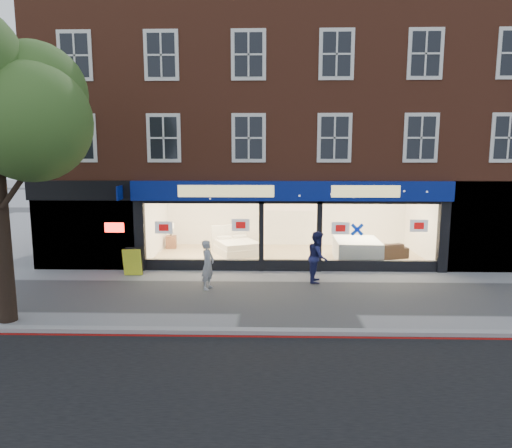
{
  "coord_description": "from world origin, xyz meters",
  "views": [
    {
      "loc": [
        -0.84,
        -13.27,
        4.26
      ],
      "look_at": [
        -1.23,
        2.5,
        1.82
      ],
      "focal_mm": 32.0,
      "sensor_mm": 36.0,
      "label": 1
    }
  ],
  "objects_px": {
    "display_bed": "(236,246)",
    "sofa": "(380,251)",
    "pedestrian_grey": "(208,265)",
    "mattress_stack": "(357,250)",
    "pedestrian_blue": "(318,257)",
    "a_board": "(133,262)"
  },
  "relations": [
    {
      "from": "display_bed",
      "to": "mattress_stack",
      "type": "relative_size",
      "value": 1.12
    },
    {
      "from": "sofa",
      "to": "pedestrian_grey",
      "type": "relative_size",
      "value": 1.36
    },
    {
      "from": "sofa",
      "to": "a_board",
      "type": "bearing_deg",
      "value": -3.32
    },
    {
      "from": "display_bed",
      "to": "sofa",
      "type": "bearing_deg",
      "value": -31.99
    },
    {
      "from": "pedestrian_blue",
      "to": "display_bed",
      "type": "bearing_deg",
      "value": 47.03
    },
    {
      "from": "pedestrian_grey",
      "to": "mattress_stack",
      "type": "bearing_deg",
      "value": -38.16
    },
    {
      "from": "mattress_stack",
      "to": "a_board",
      "type": "distance_m",
      "value": 8.48
    },
    {
      "from": "sofa",
      "to": "pedestrian_grey",
      "type": "bearing_deg",
      "value": 13.77
    },
    {
      "from": "sofa",
      "to": "a_board",
      "type": "distance_m",
      "value": 9.58
    },
    {
      "from": "sofa",
      "to": "pedestrian_grey",
      "type": "distance_m",
      "value": 7.57
    },
    {
      "from": "mattress_stack",
      "to": "sofa",
      "type": "relative_size",
      "value": 1.01
    },
    {
      "from": "mattress_stack",
      "to": "pedestrian_blue",
      "type": "distance_m",
      "value": 3.29
    },
    {
      "from": "display_bed",
      "to": "a_board",
      "type": "xyz_separation_m",
      "value": [
        -3.4,
        -3.26,
        0.08
      ]
    },
    {
      "from": "a_board",
      "to": "pedestrian_grey",
      "type": "relative_size",
      "value": 0.63
    },
    {
      "from": "display_bed",
      "to": "sofa",
      "type": "xyz_separation_m",
      "value": [
        5.86,
        -0.79,
        0.0
      ]
    },
    {
      "from": "pedestrian_blue",
      "to": "pedestrian_grey",
      "type": "bearing_deg",
      "value": 113.42
    },
    {
      "from": "pedestrian_grey",
      "to": "pedestrian_blue",
      "type": "bearing_deg",
      "value": -57.93
    },
    {
      "from": "display_bed",
      "to": "sofa",
      "type": "relative_size",
      "value": 1.14
    },
    {
      "from": "mattress_stack",
      "to": "pedestrian_grey",
      "type": "bearing_deg",
      "value": -146.32
    },
    {
      "from": "a_board",
      "to": "pedestrian_blue",
      "type": "xyz_separation_m",
      "value": [
        6.4,
        -0.66,
        0.37
      ]
    },
    {
      "from": "pedestrian_blue",
      "to": "sofa",
      "type": "bearing_deg",
      "value": -32.79
    },
    {
      "from": "display_bed",
      "to": "a_board",
      "type": "relative_size",
      "value": 2.46
    }
  ]
}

